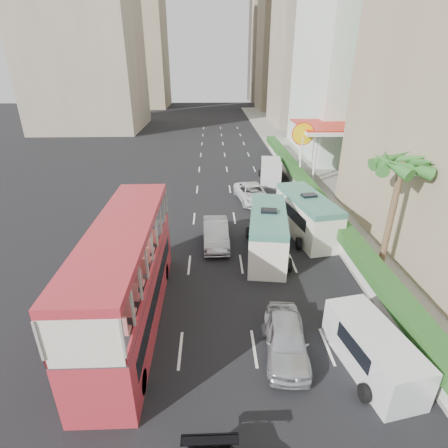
{
  "coord_description": "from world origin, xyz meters",
  "views": [
    {
      "loc": [
        -2.11,
        -13.42,
        11.3
      ],
      "look_at": [
        -1.5,
        4.0,
        3.2
      ],
      "focal_mm": 28.0,
      "sensor_mm": 36.0,
      "label": 1
    }
  ],
  "objects_px": {
    "van_asset": "(252,201)",
    "double_decker_bus": "(128,276)",
    "panel_van_near": "(372,350)",
    "palm_tree": "(391,219)",
    "car_silver_lane_b": "(285,352)",
    "minibus_far": "(307,216)",
    "minibus_near": "(268,233)",
    "panel_van_far": "(271,171)",
    "shell_station": "(326,151)",
    "car_silver_lane_a": "(216,243)"
  },
  "relations": [
    {
      "from": "panel_van_far",
      "to": "palm_tree",
      "type": "distance_m",
      "value": 18.19
    },
    {
      "from": "double_decker_bus",
      "to": "van_asset",
      "type": "height_order",
      "value": "double_decker_bus"
    },
    {
      "from": "minibus_far",
      "to": "minibus_near",
      "type": "bearing_deg",
      "value": -150.71
    },
    {
      "from": "car_silver_lane_a",
      "to": "palm_tree",
      "type": "relative_size",
      "value": 0.74
    },
    {
      "from": "minibus_far",
      "to": "palm_tree",
      "type": "bearing_deg",
      "value": -66.95
    },
    {
      "from": "double_decker_bus",
      "to": "palm_tree",
      "type": "bearing_deg",
      "value": 16.16
    },
    {
      "from": "car_silver_lane_b",
      "to": "palm_tree",
      "type": "height_order",
      "value": "palm_tree"
    },
    {
      "from": "car_silver_lane_b",
      "to": "panel_van_near",
      "type": "relative_size",
      "value": 0.93
    },
    {
      "from": "palm_tree",
      "to": "shell_station",
      "type": "distance_m",
      "value": 19.14
    },
    {
      "from": "car_silver_lane_a",
      "to": "car_silver_lane_b",
      "type": "distance_m",
      "value": 10.37
    },
    {
      "from": "minibus_far",
      "to": "panel_van_near",
      "type": "xyz_separation_m",
      "value": [
        -0.38,
        -12.13,
        -0.53
      ]
    },
    {
      "from": "palm_tree",
      "to": "shell_station",
      "type": "relative_size",
      "value": 0.8
    },
    {
      "from": "car_silver_lane_b",
      "to": "shell_station",
      "type": "bearing_deg",
      "value": 75.63
    },
    {
      "from": "car_silver_lane_a",
      "to": "car_silver_lane_b",
      "type": "xyz_separation_m",
      "value": [
        2.82,
        -9.98,
        0.0
      ]
    },
    {
      "from": "car_silver_lane_b",
      "to": "van_asset",
      "type": "xyz_separation_m",
      "value": [
        0.52,
        17.96,
        0.0
      ]
    },
    {
      "from": "minibus_near",
      "to": "shell_station",
      "type": "relative_size",
      "value": 0.82
    },
    {
      "from": "minibus_near",
      "to": "minibus_far",
      "type": "xyz_separation_m",
      "value": [
        3.18,
        2.65,
        -0.0
      ]
    },
    {
      "from": "panel_van_near",
      "to": "palm_tree",
      "type": "height_order",
      "value": "palm_tree"
    },
    {
      "from": "car_silver_lane_b",
      "to": "panel_van_near",
      "type": "height_order",
      "value": "panel_van_near"
    },
    {
      "from": "car_silver_lane_a",
      "to": "van_asset",
      "type": "height_order",
      "value": "car_silver_lane_a"
    },
    {
      "from": "palm_tree",
      "to": "car_silver_lane_b",
      "type": "bearing_deg",
      "value": -137.89
    },
    {
      "from": "car_silver_lane_a",
      "to": "car_silver_lane_b",
      "type": "bearing_deg",
      "value": -75.78
    },
    {
      "from": "shell_station",
      "to": "car_silver_lane_a",
      "type": "bearing_deg",
      "value": -128.0
    },
    {
      "from": "panel_van_far",
      "to": "shell_station",
      "type": "xyz_separation_m",
      "value": [
        6.02,
        1.38,
        1.75
      ]
    },
    {
      "from": "double_decker_bus",
      "to": "panel_van_far",
      "type": "distance_m",
      "value": 23.86
    },
    {
      "from": "van_asset",
      "to": "panel_van_near",
      "type": "height_order",
      "value": "panel_van_near"
    },
    {
      "from": "car_silver_lane_a",
      "to": "minibus_near",
      "type": "xyz_separation_m",
      "value": [
        3.27,
        -1.45,
        1.45
      ]
    },
    {
      "from": "double_decker_bus",
      "to": "minibus_near",
      "type": "relative_size",
      "value": 1.68
    },
    {
      "from": "car_silver_lane_b",
      "to": "minibus_near",
      "type": "xyz_separation_m",
      "value": [
        0.45,
        8.53,
        1.45
      ]
    },
    {
      "from": "palm_tree",
      "to": "minibus_far",
      "type": "bearing_deg",
      "value": 123.57
    },
    {
      "from": "minibus_near",
      "to": "palm_tree",
      "type": "distance_m",
      "value": 7.11
    },
    {
      "from": "car_silver_lane_b",
      "to": "minibus_far",
      "type": "height_order",
      "value": "minibus_far"
    },
    {
      "from": "van_asset",
      "to": "minibus_far",
      "type": "height_order",
      "value": "minibus_far"
    },
    {
      "from": "panel_van_near",
      "to": "palm_tree",
      "type": "relative_size",
      "value": 0.72
    },
    {
      "from": "van_asset",
      "to": "shell_station",
      "type": "height_order",
      "value": "shell_station"
    },
    {
      "from": "car_silver_lane_b",
      "to": "minibus_far",
      "type": "bearing_deg",
      "value": 77.49
    },
    {
      "from": "minibus_near",
      "to": "panel_van_near",
      "type": "distance_m",
      "value": 9.9
    },
    {
      "from": "van_asset",
      "to": "palm_tree",
      "type": "height_order",
      "value": "palm_tree"
    },
    {
      "from": "car_silver_lane_b",
      "to": "palm_tree",
      "type": "distance_m",
      "value": 9.9
    },
    {
      "from": "van_asset",
      "to": "double_decker_bus",
      "type": "bearing_deg",
      "value": -125.23
    },
    {
      "from": "car_silver_lane_a",
      "to": "palm_tree",
      "type": "height_order",
      "value": "palm_tree"
    },
    {
      "from": "minibus_far",
      "to": "shell_station",
      "type": "xyz_separation_m",
      "value": [
        5.48,
        14.06,
        1.3
      ]
    },
    {
      "from": "double_decker_bus",
      "to": "panel_van_far",
      "type": "relative_size",
      "value": 2.21
    },
    {
      "from": "van_asset",
      "to": "minibus_near",
      "type": "xyz_separation_m",
      "value": [
        -0.07,
        -9.43,
        1.45
      ]
    },
    {
      "from": "double_decker_bus",
      "to": "palm_tree",
      "type": "height_order",
      "value": "palm_tree"
    },
    {
      "from": "panel_van_far",
      "to": "shell_station",
      "type": "distance_m",
      "value": 6.42
    },
    {
      "from": "palm_tree",
      "to": "van_asset",
      "type": "bearing_deg",
      "value": 118.57
    },
    {
      "from": "minibus_near",
      "to": "shell_station",
      "type": "distance_m",
      "value": 18.86
    },
    {
      "from": "van_asset",
      "to": "panel_van_near",
      "type": "relative_size",
      "value": 1.13
    },
    {
      "from": "double_decker_bus",
      "to": "shell_station",
      "type": "relative_size",
      "value": 1.38
    }
  ]
}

